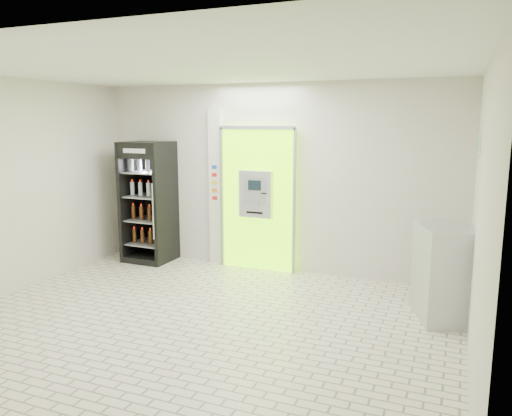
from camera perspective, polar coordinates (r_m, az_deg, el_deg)
The scene contains 7 objects.
ground at distance 6.20m, azimuth -6.64°, elevation -13.02°, with size 6.00×6.00×0.00m, color beige.
room_shell at distance 5.74m, azimuth -7.01°, elevation 4.16°, with size 6.00×6.00×6.00m.
atm_assembly at distance 8.07m, azimuth 0.25°, elevation 1.13°, with size 1.30×0.24×2.33m.
pillar at distance 8.40m, azimuth -4.59°, elevation 2.35°, with size 0.22×0.11×2.60m.
beverage_cooler at distance 8.78m, azimuth -12.11°, elevation 0.43°, with size 0.78×0.74×2.06m.
steel_cabinet at distance 6.55m, azimuth 20.69°, elevation -6.92°, with size 0.84×1.01×1.17m.
exit_sign at distance 6.38m, azimuth 24.18°, elevation 6.48°, with size 0.02×0.22×0.26m.
Camera 1 is at (2.80, -4.97, 2.42)m, focal length 35.00 mm.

